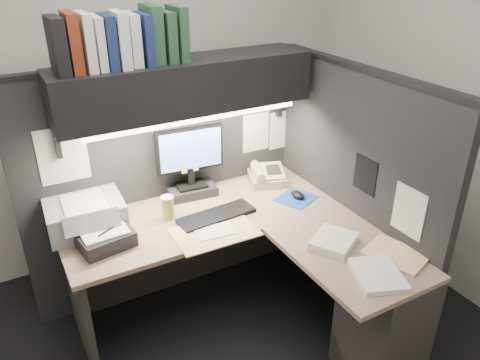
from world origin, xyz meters
The scene contains 21 objects.
wall_back centered at (0.00, 1.50, 1.35)m, with size 3.50×0.04×2.70m, color silver.
wall_right centered at (1.75, 0.00, 1.35)m, with size 0.04×3.00×2.70m, color silver.
partition_back centered at (0.03, 0.93, 0.80)m, with size 1.90×0.06×1.60m, color black.
partition_right centered at (0.98, 0.18, 0.80)m, with size 0.06×1.50×1.60m, color black.
desk centered at (0.43, 0.00, 0.44)m, with size 1.70×1.53×0.73m.
overhead_shelf centered at (0.12, 0.75, 1.50)m, with size 1.55×0.34×0.30m, color black.
task_light_tube centered at (0.12, 0.61, 1.33)m, with size 0.04×0.04×1.32m, color white.
monitor centered at (0.16, 0.82, 0.92)m, with size 0.44×0.22×0.48m.
keyboard centered at (0.17, 0.47, 0.74)m, with size 0.49×0.16×0.02m, color black.
mousepad centered at (0.74, 0.43, 0.73)m, with size 0.24×0.22×0.00m, color #1C419B.
mouse centered at (0.75, 0.43, 0.75)m, with size 0.07×0.11×0.04m, color black.
telephone centered at (0.70, 0.73, 0.78)m, with size 0.24×0.25×0.10m, color #B6A98C.
coffee_cup centered at (-0.09, 0.61, 0.80)m, with size 0.07×0.07×0.14m, color #BEC24D.
printer centered at (-0.55, 0.76, 0.82)m, with size 0.44×0.37×0.17m, color #9B9EA1.
notebook_stack centered at (-0.51, 0.51, 0.77)m, with size 0.29×0.24×0.09m, color black.
open_folder centered at (0.08, 0.32, 0.73)m, with size 0.48×0.31×0.01m, color #E2B87F.
paper_stack_a centered at (0.61, -0.11, 0.75)m, with size 0.25×0.21×0.05m, color white.
paper_stack_b centered at (0.63, -0.44, 0.74)m, with size 0.23×0.28×0.03m, color white.
manila_stack centered at (0.84, -0.36, 0.74)m, with size 0.24×0.31×0.02m, color #E2B87F.
binder_row centered at (-0.23, 0.75, 1.79)m, with size 0.70×0.25×0.30m.
pinned_papers centered at (0.42, 0.56, 1.05)m, with size 1.76×1.31×0.51m.
Camera 1 is at (-0.90, -1.77, 2.23)m, focal length 35.00 mm.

